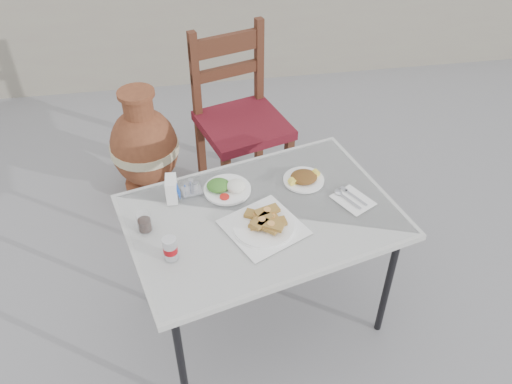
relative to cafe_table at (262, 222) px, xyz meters
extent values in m
plane|color=slate|center=(0.00, 0.05, -0.65)|extent=(80.00, 80.00, 0.00)
cylinder|color=black|center=(-0.40, -0.43, -0.32)|extent=(0.03, 0.03, 0.66)
cylinder|color=black|center=(0.56, -0.18, -0.32)|extent=(0.03, 0.03, 0.66)
cylinder|color=black|center=(-0.56, 0.18, -0.32)|extent=(0.03, 0.03, 0.66)
cylinder|color=black|center=(0.40, 0.43, -0.32)|extent=(0.03, 0.03, 0.66)
cube|color=white|center=(0.00, 0.00, 0.03)|extent=(1.30, 1.04, 0.03)
cube|color=white|center=(0.00, 0.00, 0.05)|extent=(1.26, 0.99, 0.00)
cube|color=white|center=(-0.01, -0.08, 0.05)|extent=(0.39, 0.39, 0.00)
cylinder|color=white|center=(-0.01, -0.08, 0.06)|extent=(0.26, 0.26, 0.01)
cylinder|color=white|center=(-0.01, -0.08, 0.05)|extent=(0.27, 0.27, 0.01)
cylinder|color=white|center=(-0.13, 0.18, 0.05)|extent=(0.22, 0.22, 0.01)
ellipsoid|color=white|center=(-0.09, 0.17, 0.08)|extent=(0.09, 0.09, 0.05)
ellipsoid|color=#205E1B|center=(-0.17, 0.19, 0.08)|extent=(0.11, 0.10, 0.04)
cylinder|color=red|center=(-0.15, 0.12, 0.06)|extent=(0.04, 0.04, 0.01)
cylinder|color=white|center=(0.23, 0.19, 0.05)|extent=(0.19, 0.19, 0.01)
ellipsoid|color=#1F5916|center=(0.23, 0.19, 0.07)|extent=(0.12, 0.11, 0.04)
cylinder|color=yellow|center=(0.17, 0.17, 0.07)|extent=(0.04, 0.04, 0.03)
cylinder|color=yellow|center=(0.29, 0.21, 0.07)|extent=(0.04, 0.04, 0.03)
cylinder|color=silver|center=(-0.40, -0.19, 0.10)|extent=(0.06, 0.06, 0.10)
cylinder|color=#B20C14|center=(-0.40, -0.19, 0.10)|extent=(0.06, 0.06, 0.03)
cylinder|color=silver|center=(-0.40, -0.19, 0.15)|extent=(0.05, 0.05, 0.00)
cylinder|color=white|center=(-0.50, -0.02, 0.09)|extent=(0.06, 0.06, 0.09)
cylinder|color=black|center=(-0.50, -0.02, 0.08)|extent=(0.05, 0.05, 0.05)
cube|color=white|center=(-0.38, 0.16, 0.11)|extent=(0.05, 0.10, 0.11)
cube|color=blue|center=(-0.35, 0.16, 0.10)|extent=(0.02, 0.05, 0.06)
cube|color=silver|center=(-0.29, 0.20, 0.05)|extent=(0.10, 0.08, 0.01)
cylinder|color=white|center=(-0.31, 0.18, 0.09)|extent=(0.02, 0.02, 0.05)
cylinder|color=white|center=(-0.27, 0.18, 0.09)|extent=(0.02, 0.02, 0.05)
cylinder|color=silver|center=(-0.29, 0.21, 0.08)|extent=(0.02, 0.02, 0.04)
cube|color=white|center=(0.41, 0.02, 0.05)|extent=(0.20, 0.21, 0.00)
cube|color=silver|center=(0.40, 0.01, 0.06)|extent=(0.07, 0.12, 0.00)
ellipsoid|color=silver|center=(0.36, 0.08, 0.06)|extent=(0.03, 0.04, 0.01)
cube|color=silver|center=(0.43, 0.03, 0.06)|extent=(0.07, 0.12, 0.00)
cube|color=silver|center=(0.39, 0.10, 0.06)|extent=(0.04, 0.04, 0.00)
cube|color=#3D1D10|center=(-0.09, 0.69, -0.40)|extent=(0.06, 0.06, 0.50)
cube|color=#3D1D10|center=(0.30, 0.81, -0.40)|extent=(0.06, 0.06, 0.50)
cube|color=#3D1D10|center=(-0.20, 1.08, -0.40)|extent=(0.06, 0.06, 0.50)
cube|color=#3D1D10|center=(0.18, 1.19, -0.40)|extent=(0.06, 0.06, 0.50)
cube|color=maroon|center=(0.05, 0.94, -0.12)|extent=(0.59, 0.59, 0.06)
cube|color=#3D1D10|center=(-0.20, 1.08, 0.13)|extent=(0.06, 0.06, 0.56)
cube|color=#3D1D10|center=(0.18, 1.19, 0.13)|extent=(0.06, 0.06, 0.56)
cube|color=#3D1D10|center=(-0.01, 1.13, 0.30)|extent=(0.44, 0.16, 0.11)
cube|color=#3D1D10|center=(-0.01, 1.13, 0.13)|extent=(0.44, 0.16, 0.07)
cylinder|color=brown|center=(-0.54, 1.08, -0.61)|extent=(0.31, 0.31, 0.08)
ellipsoid|color=brown|center=(-0.54, 1.08, -0.30)|extent=(0.41, 0.41, 0.52)
cylinder|color=beige|center=(-0.54, 1.08, -0.30)|extent=(0.42, 0.42, 0.06)
cylinder|color=brown|center=(-0.54, 1.08, -0.02)|extent=(0.18, 0.18, 0.16)
cylinder|color=brown|center=(-0.54, 1.08, 0.07)|extent=(0.22, 0.22, 0.02)
cube|color=gray|center=(0.00, 2.55, -0.05)|extent=(6.00, 0.25, 1.20)
camera|label=1|loc=(-0.29, -1.68, 1.64)|focal=38.00mm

